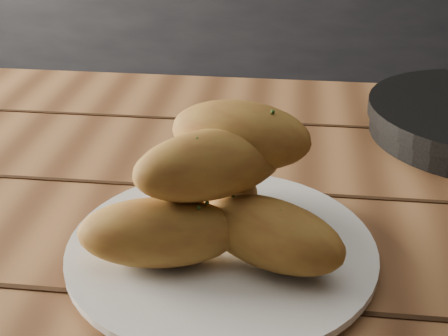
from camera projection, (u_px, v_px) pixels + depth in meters
The scene contains 4 objects.
counter at pixel (269, 13), 2.70m from camera, with size 2.80×0.60×0.90m, color black.
table at pixel (412, 323), 0.66m from camera, with size 1.53×0.98×0.75m.
plate at pixel (222, 252), 0.60m from camera, with size 0.30×0.30×0.02m.
bread_rolls at pixel (220, 192), 0.57m from camera, with size 0.25×0.21×0.13m.
Camera 1 is at (0.12, -1.01, 1.11)m, focal length 50.00 mm.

